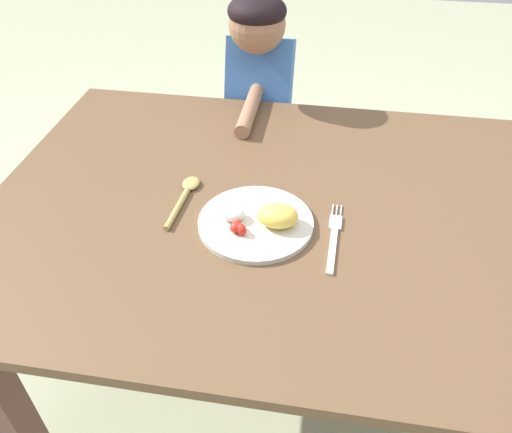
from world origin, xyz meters
The scene contains 6 objects.
ground_plane centered at (0.00, 0.00, 0.00)m, with size 8.00×8.00×0.00m, color #ABB08C.
dining_table centered at (0.00, 0.00, 0.58)m, with size 1.49×0.98×0.69m.
plate centered at (-0.11, -0.08, 0.71)m, with size 0.25×0.25×0.06m.
fork centered at (0.05, -0.10, 0.69)m, with size 0.03×0.22×0.01m.
spoon centered at (-0.30, -0.01, 0.70)m, with size 0.04×0.19×0.01m.
person centered at (-0.21, 0.58, 0.54)m, with size 0.20×0.42×0.99m.
Camera 1 is at (0.01, -0.89, 1.40)m, focal length 35.15 mm.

